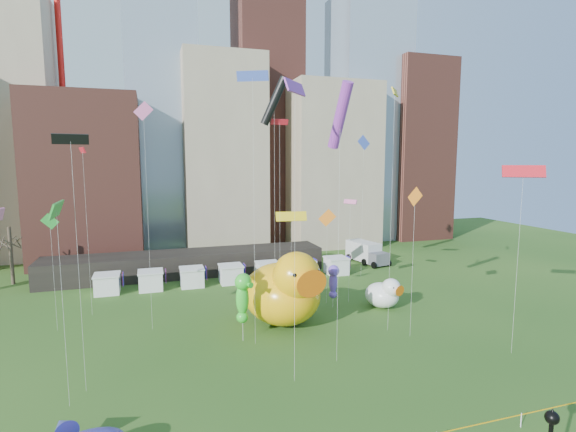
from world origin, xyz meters
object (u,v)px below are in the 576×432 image
object	(u,v)px
small_duck	(384,294)
box_truck	(366,252)
seahorse_green	(243,294)
seahorse_purple	(334,279)
big_duck	(285,290)

from	to	relation	value
small_duck	box_truck	xyz separation A→B (m)	(8.17, 19.59, 0.06)
seahorse_green	seahorse_purple	xyz separation A→B (m)	(11.19, 5.79, -1.12)
big_duck	seahorse_green	size ratio (longest dim) A/B	1.73
small_duck	seahorse_purple	distance (m)	5.70
seahorse_green	big_duck	bearing A→B (deg)	4.85
seahorse_purple	box_truck	bearing A→B (deg)	64.66
seahorse_green	box_truck	xyz separation A→B (m)	(24.54, 23.62, -2.68)
small_duck	seahorse_green	xyz separation A→B (m)	(-16.37, -4.03, 2.74)
big_duck	box_truck	distance (m)	28.98
seahorse_green	box_truck	distance (m)	34.17
big_duck	seahorse_purple	distance (m)	7.27
seahorse_green	box_truck	world-z (taller)	seahorse_green
big_duck	seahorse_green	world-z (taller)	big_duck
big_duck	seahorse_purple	bearing A→B (deg)	11.46
small_duck	box_truck	bearing A→B (deg)	45.68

